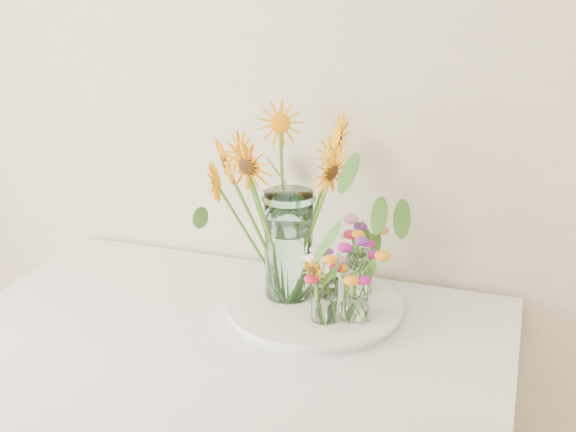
# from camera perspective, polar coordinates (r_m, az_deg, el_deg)

# --- Properties ---
(tray) EXTENTS (0.44, 0.44, 0.02)m
(tray) POSITION_cam_1_polar(r_m,az_deg,el_deg) (1.93, 2.10, -7.26)
(tray) COLOR white
(tray) RESTS_ON counter
(mason_jar) EXTENTS (0.16, 0.16, 0.30)m
(mason_jar) POSITION_cam_1_polar(r_m,az_deg,el_deg) (1.90, 0.06, -2.33)
(mason_jar) COLOR #C4FBF3
(mason_jar) RESTS_ON tray
(sunflower_bouquet) EXTENTS (0.79, 0.79, 0.52)m
(sunflower_bouquet) POSITION_cam_1_polar(r_m,az_deg,el_deg) (1.86, 0.06, 0.79)
(sunflower_bouquet) COLOR #FE9905
(sunflower_bouquet) RESTS_ON tray
(small_vase_a) EXTENTS (0.09, 0.09, 0.12)m
(small_vase_a) POSITION_cam_1_polar(r_m,az_deg,el_deg) (1.81, 2.90, -6.66)
(small_vase_a) COLOR white
(small_vase_a) RESTS_ON tray
(wildflower_posy_a) EXTENTS (0.18, 0.18, 0.21)m
(wildflower_posy_a) POSITION_cam_1_polar(r_m,az_deg,el_deg) (1.79, 2.92, -5.38)
(wildflower_posy_a) COLOR orange
(wildflower_posy_a) RESTS_ON tray
(small_vase_b) EXTENTS (0.08, 0.08, 0.11)m
(small_vase_b) POSITION_cam_1_polar(r_m,az_deg,el_deg) (1.82, 5.28, -6.60)
(small_vase_b) COLOR white
(small_vase_b) RESTS_ON tray
(wildflower_posy_b) EXTENTS (0.19, 0.19, 0.20)m
(wildflower_posy_b) POSITION_cam_1_polar(r_m,az_deg,el_deg) (1.80, 5.32, -5.32)
(wildflower_posy_b) COLOR orange
(wildflower_posy_b) RESTS_ON tray
(small_vase_c) EXTENTS (0.08, 0.08, 0.12)m
(small_vase_c) POSITION_cam_1_polar(r_m,az_deg,el_deg) (1.96, 5.67, -4.45)
(small_vase_c) COLOR white
(small_vase_c) RESTS_ON tray
(wildflower_posy_c) EXTENTS (0.17, 0.17, 0.21)m
(wildflower_posy_c) POSITION_cam_1_polar(r_m,az_deg,el_deg) (1.95, 5.71, -3.25)
(wildflower_posy_c) COLOR orange
(wildflower_posy_c) RESTS_ON tray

